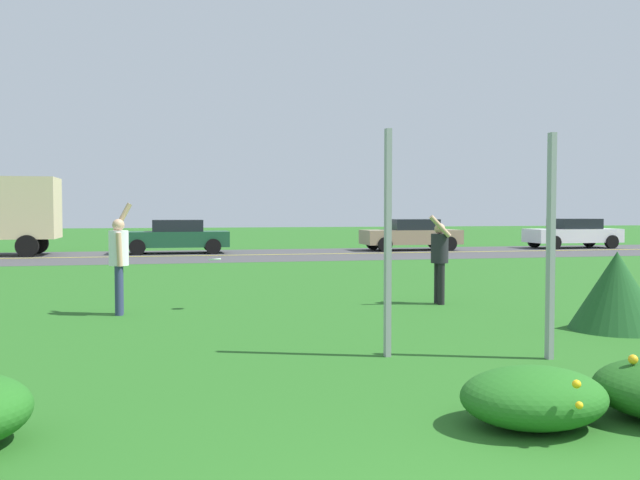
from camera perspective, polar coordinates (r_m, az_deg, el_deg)
The scene contains 13 objects.
ground_plane at distance 15.37m, azimuth -5.57°, elevation -4.38°, with size 120.00×120.00×0.00m, color #26601E.
highway_strip at distance 28.04m, azimuth -8.82°, elevation -1.30°, with size 120.00×7.95×0.01m, color #424244.
highway_center_stripe at distance 28.04m, azimuth -8.82°, elevation -1.29°, with size 120.00×0.16×0.00m, color yellow.
daylily_clump_front_center at distance 6.14m, azimuth 17.55°, elevation -12.51°, with size 1.27×1.18×0.54m.
sign_post_near_path at distance 8.48m, azimuth 5.73°, elevation -0.28°, with size 0.07×0.10×2.85m.
sign_post_by_roadside at distance 8.77m, azimuth 18.86°, elevation -0.52°, with size 0.07×0.10×2.78m.
evergreen_shrub_side at distance 11.35m, azimuth 23.71°, elevation -3.93°, with size 1.42×1.42×1.21m, color #1E5123.
person_thrower_white_shirt at distance 12.40m, azimuth -16.58°, elevation -1.37°, with size 0.40×0.49×1.98m.
person_catcher_dark_shirt at distance 13.45m, azimuth 10.03°, elevation -1.30°, with size 0.47×0.49×1.75m.
frisbee_white at distance 12.65m, azimuth -8.86°, elevation -1.62°, with size 0.24×0.23×0.06m.
car_white_leftmost at distance 35.54m, azimuth 20.53°, elevation 0.55°, with size 4.50×2.00×1.45m.
car_tan_center_left at distance 31.72m, azimuth 7.69°, elevation 0.47°, with size 4.50×2.00×1.45m.
car_dark_green_center_right at distance 29.73m, azimuth -12.04°, elevation 0.31°, with size 4.50×2.00×1.45m.
Camera 1 is at (-1.89, -2.36, 1.83)m, focal length 37.99 mm.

